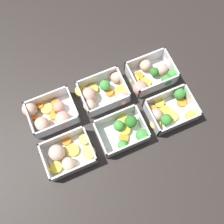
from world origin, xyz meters
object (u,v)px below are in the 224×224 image
at_px(container_far_left, 169,111).
at_px(container_far_right, 67,154).
at_px(container_near_left, 151,76).
at_px(container_near_center, 103,93).
at_px(container_near_right, 50,114).
at_px(container_far_center, 125,131).

relative_size(container_far_left, container_far_right, 0.95).
bearing_deg(container_near_left, container_far_left, 89.30).
distance_m(container_near_center, container_near_right, 0.18).
height_order(container_near_left, container_far_center, same).
bearing_deg(container_near_center, container_far_center, 95.89).
distance_m(container_near_center, container_far_right, 0.22).
distance_m(container_far_left, container_far_center, 0.15).
bearing_deg(container_near_left, container_near_center, -2.56).
xyz_separation_m(container_far_center, container_far_right, (0.19, -0.00, -0.00)).
xyz_separation_m(container_near_center, container_far_left, (-0.17, 0.14, -0.00)).
distance_m(container_near_left, container_near_right, 0.35).
height_order(container_near_right, container_far_center, same).
relative_size(container_far_left, container_far_center, 1.05).
bearing_deg(container_near_center, container_near_left, 177.44).
bearing_deg(container_far_right, container_near_right, -87.77).
height_order(container_near_right, container_far_right, same).
bearing_deg(container_far_center, container_near_left, -138.93).
relative_size(container_near_left, container_near_right, 1.00).
height_order(container_near_left, container_near_right, same).
height_order(container_near_center, container_far_center, same).
height_order(container_near_left, container_near_center, same).
bearing_deg(container_far_center, container_far_left, -178.00).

